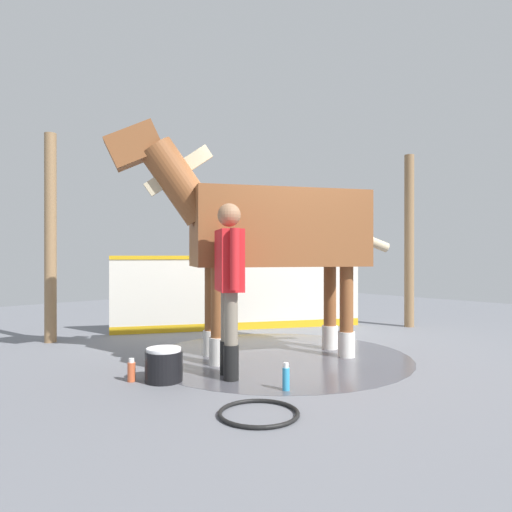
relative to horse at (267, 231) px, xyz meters
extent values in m
cube|color=slate|center=(0.50, -0.02, -1.51)|extent=(16.00, 16.00, 0.02)
cylinder|color=#4C4C54|center=(0.12, -0.06, -1.50)|extent=(3.13, 3.13, 0.00)
cube|color=silver|center=(1.10, 1.71, -0.93)|extent=(3.62, 2.03, 1.14)
cube|color=gold|center=(1.10, 1.71, -0.33)|extent=(3.63, 2.05, 0.06)
cube|color=gold|center=(1.10, 1.71, -1.44)|extent=(3.62, 2.03, 0.12)
cylinder|color=olive|center=(-1.56, 2.71, -0.05)|extent=(0.16, 0.16, 2.89)
cylinder|color=olive|center=(3.35, 0.00, -0.05)|extent=(0.16, 0.16, 2.89)
cube|color=brown|center=(0.12, -0.06, 0.02)|extent=(2.20, 1.75, 0.89)
cylinder|color=brown|center=(-0.67, 0.09, -0.96)|extent=(0.16, 0.16, 1.08)
cylinder|color=silver|center=(-0.67, 0.09, -1.35)|extent=(0.20, 0.20, 0.30)
cylinder|color=brown|center=(-0.44, 0.52, -0.96)|extent=(0.16, 0.16, 1.08)
cylinder|color=silver|center=(-0.44, 0.52, -1.35)|extent=(0.20, 0.20, 0.30)
cylinder|color=brown|center=(0.67, -0.65, -0.96)|extent=(0.16, 0.16, 1.08)
cylinder|color=silver|center=(0.67, -0.65, -1.35)|extent=(0.20, 0.20, 0.30)
cylinder|color=brown|center=(0.91, -0.22, -0.96)|extent=(0.16, 0.16, 1.08)
cylinder|color=silver|center=(0.91, -0.22, -1.35)|extent=(0.20, 0.20, 0.30)
cylinder|color=brown|center=(-0.91, 0.50, 0.54)|extent=(0.95, 0.77, 0.99)
cube|color=#C6B793|center=(-0.91, 0.50, 0.67)|extent=(0.71, 0.43, 0.61)
cube|color=brown|center=(-1.34, 0.74, 0.92)|extent=(0.70, 0.56, 0.56)
cylinder|color=#C6B793|center=(1.09, -0.60, -0.08)|extent=(0.67, 0.44, 0.35)
cylinder|color=black|center=(-0.86, -0.29, -1.33)|extent=(0.15, 0.15, 0.34)
cylinder|color=slate|center=(-0.86, -0.29, -0.90)|extent=(0.13, 0.13, 0.51)
cylinder|color=black|center=(-0.97, -0.49, -1.33)|extent=(0.15, 0.15, 0.34)
cylinder|color=slate|center=(-0.97, -0.49, -0.90)|extent=(0.13, 0.13, 0.51)
cube|color=red|center=(-0.92, -0.39, -0.34)|extent=(0.44, 0.54, 0.61)
cylinder|color=red|center=(-0.77, -0.13, -0.33)|extent=(0.09, 0.09, 0.57)
cylinder|color=red|center=(-1.07, -0.65, -0.33)|extent=(0.09, 0.09, 0.57)
sphere|color=#936B4C|center=(-0.92, -0.39, 0.11)|extent=(0.23, 0.23, 0.23)
cylinder|color=black|center=(-1.47, -0.08, -1.35)|extent=(0.36, 0.36, 0.29)
cylinder|color=white|center=(-1.47, -0.08, -1.19)|extent=(0.33, 0.33, 0.03)
cylinder|color=#3399CC|center=(-0.83, -1.08, -1.40)|extent=(0.07, 0.07, 0.20)
cylinder|color=white|center=(-0.83, -1.08, -1.27)|extent=(0.05, 0.05, 0.04)
cylinder|color=#CC5933|center=(-1.70, 0.13, -1.41)|extent=(0.08, 0.08, 0.18)
cylinder|color=white|center=(-1.70, 0.13, -1.30)|extent=(0.05, 0.05, 0.04)
torus|color=black|center=(-1.45, -1.38, -1.48)|extent=(0.62, 0.62, 0.03)
camera|label=1|loc=(-3.83, -3.90, -0.29)|focal=32.35mm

